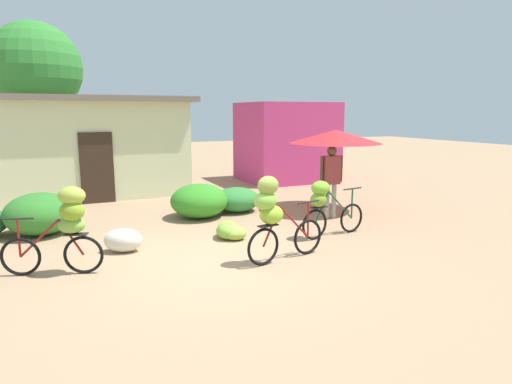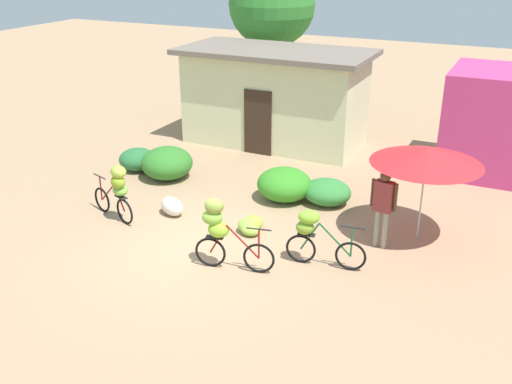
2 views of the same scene
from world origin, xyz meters
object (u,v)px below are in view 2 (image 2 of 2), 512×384
object	(u,v)px
person_vendor	(383,201)
building_low	(275,96)
bicycle_center_loaded	(314,233)
produce_sack	(172,206)
banana_pile_on_ground	(250,225)
bicycle_near_pile	(220,228)
bicycle_leftmost	(117,188)
shop_pink	(507,123)
tree_behind_building	(272,4)
market_umbrella	(427,156)

from	to	relation	value
person_vendor	building_low	bearing A→B (deg)	131.73
bicycle_center_loaded	produce_sack	size ratio (longest dim) A/B	2.34
building_low	banana_pile_on_ground	distance (m)	6.59
bicycle_near_pile	banana_pile_on_ground	size ratio (longest dim) A/B	2.01
bicycle_leftmost	bicycle_near_pile	distance (m)	3.31
shop_pink	bicycle_leftmost	world-z (taller)	shop_pink
bicycle_center_loaded	banana_pile_on_ground	world-z (taller)	bicycle_center_loaded
bicycle_near_pile	person_vendor	distance (m)	3.49
tree_behind_building	bicycle_center_loaded	xyz separation A→B (m)	(5.38, -9.84, -3.30)
market_umbrella	person_vendor	size ratio (longest dim) A/B	1.36
tree_behind_building	produce_sack	distance (m)	9.97
produce_sack	person_vendor	size ratio (longest dim) A/B	0.40
shop_pink	bicycle_center_loaded	bearing A→B (deg)	-112.41
market_umbrella	person_vendor	bearing A→B (deg)	-128.70
market_umbrella	bicycle_near_pile	size ratio (longest dim) A/B	1.46
produce_sack	bicycle_center_loaded	bearing A→B (deg)	-10.89
market_umbrella	bicycle_near_pile	bearing A→B (deg)	-137.37
building_low	bicycle_leftmost	size ratio (longest dim) A/B	3.96
tree_behind_building	bicycle_leftmost	size ratio (longest dim) A/B	3.69
building_low	tree_behind_building	bearing A→B (deg)	116.24
market_umbrella	bicycle_center_loaded	bearing A→B (deg)	-128.26
bicycle_center_loaded	market_umbrella	bearing A→B (deg)	51.74
building_low	bicycle_center_loaded	world-z (taller)	building_low
shop_pink	market_umbrella	xyz separation A→B (m)	(-1.29, -5.07, 0.48)
bicycle_leftmost	bicycle_center_loaded	bearing A→B (deg)	0.71
bicycle_leftmost	produce_sack	distance (m)	1.39
shop_pink	market_umbrella	bearing A→B (deg)	-104.24
shop_pink	bicycle_leftmost	distance (m)	10.67
bicycle_center_loaded	shop_pink	bearing A→B (deg)	67.59
shop_pink	bicycle_center_loaded	xyz separation A→B (m)	(-2.97, -7.20, -0.72)
bicycle_near_pile	produce_sack	bearing A→B (deg)	143.58
shop_pink	person_vendor	bearing A→B (deg)	-108.22
shop_pink	person_vendor	distance (m)	6.20
bicycle_leftmost	person_vendor	xyz separation A→B (m)	(5.86, 1.39, 0.24)
market_umbrella	banana_pile_on_ground	xyz separation A→B (m)	(-3.49, -1.36, -1.77)
building_low	market_umbrella	bearing A→B (deg)	-40.26
market_umbrella	produce_sack	distance (m)	5.99
market_umbrella	bicycle_near_pile	world-z (taller)	market_umbrella
produce_sack	shop_pink	bearing A→B (deg)	43.23
tree_behind_building	person_vendor	size ratio (longest dim) A/B	3.18
bicycle_center_loaded	banana_pile_on_ground	xyz separation A→B (m)	(-1.80, 0.78, -0.57)
bicycle_leftmost	bicycle_center_loaded	size ratio (longest dim) A/B	0.92
tree_behind_building	bicycle_leftmost	bearing A→B (deg)	-86.83
shop_pink	bicycle_near_pile	size ratio (longest dim) A/B	1.96
building_low	bicycle_center_loaded	distance (m)	7.95
building_low	shop_pink	bearing A→B (deg)	2.73
bicycle_near_pile	bicycle_center_loaded	distance (m)	1.88
bicycle_center_loaded	building_low	bearing A→B (deg)	119.64
market_umbrella	bicycle_center_loaded	size ratio (longest dim) A/B	1.45
building_low	tree_behind_building	xyz separation A→B (m)	(-1.47, 2.97, 2.50)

